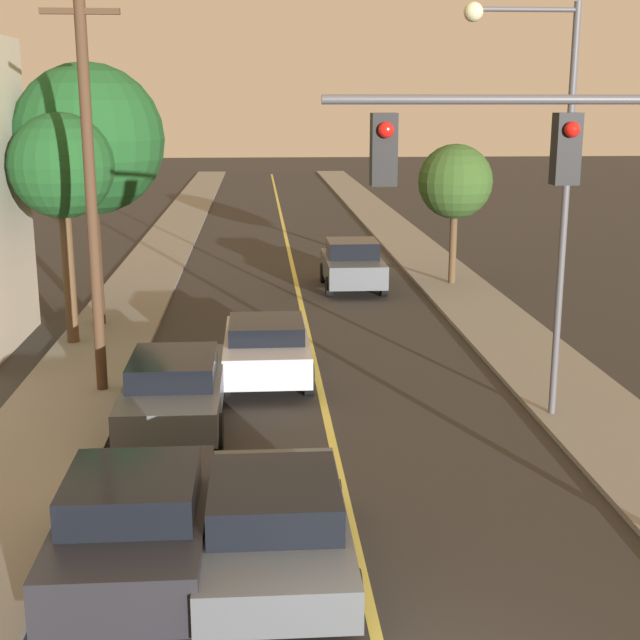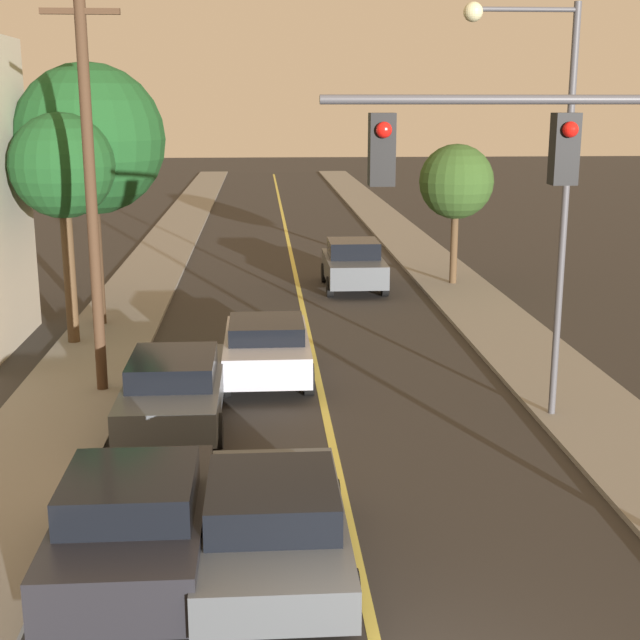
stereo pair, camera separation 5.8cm
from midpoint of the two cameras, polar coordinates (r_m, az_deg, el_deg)
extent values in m
cube|color=#2D2B28|center=(44.51, -2.12, 5.58)|extent=(8.50, 80.00, 0.01)
cube|color=#D1C14C|center=(44.50, -2.12, 5.59)|extent=(0.16, 76.00, 0.00)
cube|color=gray|center=(44.67, -9.22, 5.51)|extent=(2.50, 80.00, 0.12)
cube|color=gray|center=(45.00, 4.93, 5.70)|extent=(2.50, 80.00, 0.12)
cube|color=#474C51|center=(12.55, -2.92, -13.16)|extent=(1.97, 4.37, 0.55)
cube|color=black|center=(12.16, -2.93, -11.31)|extent=(1.73, 1.97, 0.50)
cylinder|color=black|center=(13.91, -6.93, -11.69)|extent=(0.22, 0.69, 0.69)
cylinder|color=black|center=(13.93, 0.92, -11.56)|extent=(0.22, 0.69, 0.69)
cylinder|color=black|center=(11.52, -7.65, -17.48)|extent=(0.22, 0.69, 0.69)
cylinder|color=black|center=(11.54, 2.08, -17.29)|extent=(0.22, 0.69, 0.69)
cube|color=#A5A8B2|center=(20.78, -3.35, -1.92)|extent=(1.93, 4.07, 0.69)
cube|color=black|center=(20.48, -3.37, -0.58)|extent=(1.69, 1.83, 0.40)
cylinder|color=black|center=(22.10, -5.75, -1.94)|extent=(0.22, 0.71, 0.71)
cylinder|color=black|center=(22.11, -1.00, -1.86)|extent=(0.22, 0.71, 0.71)
cylinder|color=black|center=(19.68, -5.97, -3.92)|extent=(0.22, 0.71, 0.71)
cylinder|color=black|center=(19.70, -0.63, -3.83)|extent=(0.22, 0.71, 0.71)
cube|color=black|center=(12.61, -11.67, -12.97)|extent=(1.93, 4.07, 0.76)
cube|color=black|center=(12.19, -11.92, -10.66)|extent=(1.70, 1.83, 0.50)
cylinder|color=black|center=(14.04, -14.71, -11.98)|extent=(0.22, 0.62, 0.62)
cylinder|color=black|center=(13.81, -7.03, -12.05)|extent=(0.22, 0.62, 0.62)
cylinder|color=black|center=(11.86, -17.02, -17.20)|extent=(0.22, 0.62, 0.62)
cylinder|color=black|center=(11.59, -7.72, -17.47)|extent=(0.22, 0.62, 0.62)
cube|color=#474C51|center=(18.19, -9.18, -4.50)|extent=(1.88, 4.70, 0.65)
cube|color=black|center=(17.84, -9.30, -3.00)|extent=(1.65, 2.12, 0.46)
cylinder|color=black|center=(19.77, -11.35, -4.10)|extent=(0.22, 0.67, 0.67)
cylinder|color=black|center=(19.61, -6.16, -4.05)|extent=(0.22, 0.67, 0.67)
cylinder|color=black|center=(17.04, -12.58, -7.08)|extent=(0.22, 0.67, 0.67)
cylinder|color=black|center=(16.86, -6.53, -7.06)|extent=(0.22, 0.67, 0.67)
cube|color=#474C51|center=(30.91, 2.22, 3.33)|extent=(1.94, 4.06, 0.77)
cube|color=black|center=(30.96, 2.20, 4.60)|extent=(1.71, 1.83, 0.57)
cylinder|color=black|center=(29.87, 4.23, 2.19)|extent=(0.22, 0.69, 0.69)
cylinder|color=black|center=(29.67, 0.69, 2.14)|extent=(0.22, 0.69, 0.69)
cylinder|color=black|center=(32.32, 3.61, 3.08)|extent=(0.22, 0.69, 0.69)
cylinder|color=black|center=(32.13, 0.34, 3.04)|extent=(0.22, 0.69, 0.69)
cylinder|color=#47474C|center=(11.74, 13.24, 13.57)|extent=(5.19, 0.12, 0.12)
cube|color=black|center=(11.91, 15.51, 10.50)|extent=(0.32, 0.28, 0.90)
sphere|color=red|center=(11.73, 15.88, 11.65)|extent=(0.20, 0.20, 0.20)
cube|color=black|center=(11.36, 4.12, 10.82)|extent=(0.32, 0.28, 0.90)
sphere|color=red|center=(11.17, 4.27, 12.04)|extent=(0.20, 0.20, 0.20)
cylinder|color=#47474C|center=(18.03, 15.44, 6.29)|extent=(0.14, 0.14, 7.99)
cylinder|color=#47474C|center=(17.68, 13.12, 18.80)|extent=(1.95, 0.09, 0.09)
sphere|color=beige|center=(17.43, 9.87, 18.86)|extent=(0.36, 0.36, 0.36)
cylinder|color=#422D1E|center=(19.56, -14.36, 7.76)|extent=(0.24, 0.24, 8.57)
cube|color=#422D1E|center=(19.55, -15.03, 18.55)|extent=(1.60, 0.12, 0.12)
cylinder|color=#4C3823|center=(24.19, -15.67, 2.90)|extent=(0.31, 0.31, 3.69)
sphere|color=#19471E|center=(23.85, -16.10, 9.48)|extent=(2.67, 2.67, 2.67)
cylinder|color=#3D2B1C|center=(26.03, -14.02, 3.82)|extent=(0.33, 0.33, 3.77)
sphere|color=#19471E|center=(25.69, -14.45, 11.15)|extent=(4.13, 4.13, 4.13)
cylinder|color=#4C3823|center=(31.58, 8.62, 4.73)|extent=(0.25, 0.25, 2.65)
sphere|color=#2D4C1E|center=(31.32, 8.77, 8.75)|extent=(2.56, 2.56, 2.56)
camera|label=1|loc=(0.03, -89.92, 0.02)|focal=50.00mm
camera|label=2|loc=(0.03, 90.08, -0.02)|focal=50.00mm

